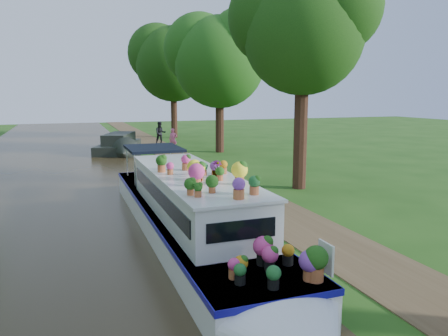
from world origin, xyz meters
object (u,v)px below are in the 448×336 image
(pedestrian_dark, at_px, (160,133))
(pedestrian_pink, at_px, (173,139))
(plant_boat, at_px, (192,211))
(second_boat, at_px, (119,145))

(pedestrian_dark, bearing_deg, pedestrian_pink, -84.06)
(plant_boat, distance_m, pedestrian_dark, 22.90)
(second_boat, bearing_deg, pedestrian_dark, 65.13)
(second_boat, height_order, pedestrian_dark, pedestrian_dark)
(plant_boat, bearing_deg, pedestrian_dark, 80.33)
(second_boat, relative_size, pedestrian_dark, 3.98)
(plant_boat, xyz_separation_m, pedestrian_pink, (3.95, 18.81, -0.06))
(plant_boat, distance_m, second_boat, 19.19)
(pedestrian_dark, bearing_deg, plant_boat, -95.37)
(plant_boat, relative_size, pedestrian_dark, 7.63)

